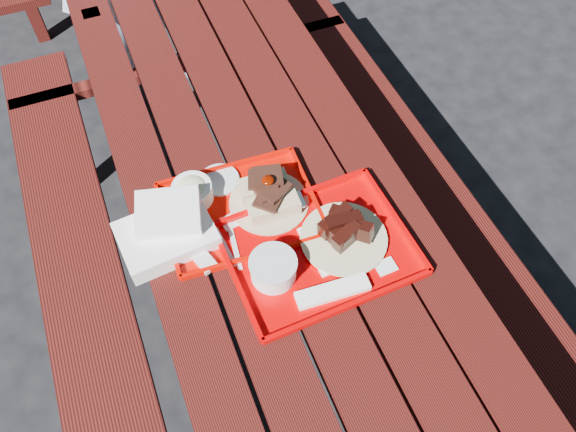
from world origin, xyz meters
The scene contains 5 objects.
ground centered at (0.00, 0.00, 0.00)m, with size 60.00×60.00×0.00m, color black.
picnic_table_near centered at (0.00, 0.00, 0.56)m, with size 1.41×2.40×0.75m.
near_tray centered at (-0.09, -0.03, 0.78)m, with size 0.41×0.34×0.13m.
far_tray centered at (0.04, -0.25, 0.77)m, with size 0.46×0.37×0.08m.
white_cloth centered at (-0.29, -0.06, 0.79)m, with size 0.25×0.21×0.09m.
Camera 1 is at (-0.30, -0.88, 1.97)m, focal length 35.00 mm.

